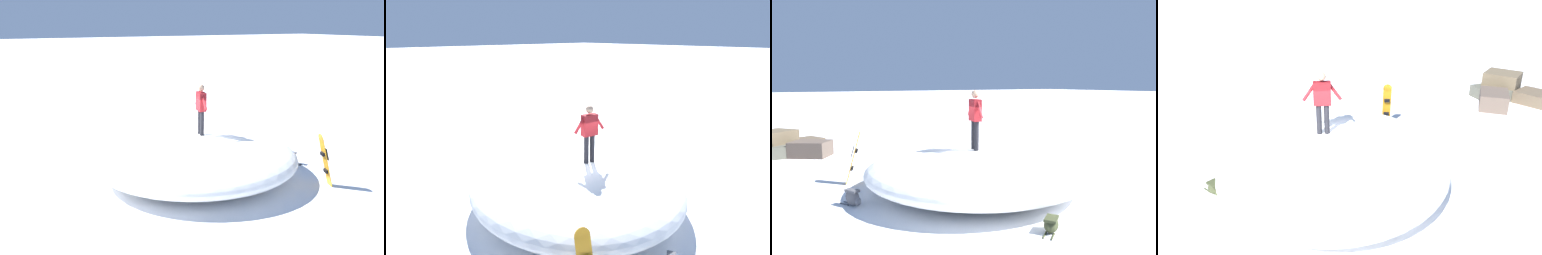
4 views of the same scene
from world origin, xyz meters
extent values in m
plane|color=white|center=(0.00, 0.00, 0.00)|extent=(240.00, 240.00, 0.00)
ellipsoid|color=white|center=(0.07, -0.25, 0.65)|extent=(7.61, 8.01, 1.30)
cylinder|color=black|center=(0.20, -0.54, 1.70)|extent=(0.14, 0.14, 0.80)
cylinder|color=black|center=(0.40, -0.58, 1.70)|extent=(0.14, 0.14, 0.80)
cube|color=maroon|center=(0.30, -0.56, 2.40)|extent=(0.48, 0.30, 0.60)
sphere|color=tan|center=(0.30, -0.56, 2.84)|extent=(0.22, 0.22, 0.22)
cylinder|color=maroon|center=(-0.01, -0.50, 2.45)|extent=(0.39, 0.15, 0.50)
cylinder|color=maroon|center=(0.61, -0.62, 2.45)|extent=(0.39, 0.15, 0.50)
cube|color=orange|center=(-2.52, -3.28, 0.77)|extent=(0.43, 0.53, 1.54)
cylinder|color=orange|center=(-2.45, -3.08, 1.54)|extent=(0.31, 0.19, 0.29)
cube|color=black|center=(-2.52, -3.27, 1.05)|extent=(0.27, 0.19, 0.37)
cube|color=black|center=(-2.48, -3.17, 1.05)|extent=(0.21, 0.16, 0.13)
cube|color=black|center=(-2.53, -3.32, 0.49)|extent=(0.21, 0.16, 0.13)
ellipsoid|color=#4C4C51|center=(-0.54, -3.74, 0.22)|extent=(0.51, 0.42, 0.44)
ellipsoid|color=slate|center=(-0.36, -3.65, 0.15)|extent=(0.19, 0.21, 0.21)
cube|color=#4C4C51|center=(-0.54, -3.74, 0.40)|extent=(0.43, 0.35, 0.06)
cylinder|color=#4C4C51|center=(-0.79, -3.81, 0.01)|extent=(0.30, 0.19, 0.04)
cylinder|color=#4C4C51|center=(-0.73, -3.92, 0.01)|extent=(0.30, 0.19, 0.04)
ellipsoid|color=#383D23|center=(3.17, -0.45, 0.16)|extent=(0.51, 0.55, 0.32)
ellipsoid|color=#4B5131|center=(3.05, -0.28, 0.11)|extent=(0.26, 0.24, 0.15)
cube|color=#383D23|center=(3.17, -0.45, 0.29)|extent=(0.43, 0.46, 0.06)
cylinder|color=#383D23|center=(3.24, -0.70, 0.01)|extent=(0.21, 0.29, 0.04)
cylinder|color=#383D23|center=(3.38, -0.61, 0.01)|extent=(0.21, 0.29, 0.04)
cube|color=#505044|center=(-8.04, -4.96, 0.25)|extent=(1.29, 1.50, 0.50)
cube|color=brown|center=(-9.46, -3.99, 0.25)|extent=(1.70, 1.72, 0.50)
cube|color=brown|center=(-8.75, -5.25, 0.53)|extent=(1.90, 1.92, 1.06)
cube|color=brown|center=(-7.47, -3.98, 0.34)|extent=(1.74, 1.87, 0.67)
camera|label=1|loc=(-10.14, 5.41, 4.84)|focal=35.84mm
camera|label=2|loc=(-5.61, -6.29, 4.80)|focal=29.23mm
camera|label=3|loc=(8.09, -5.49, 3.14)|focal=31.48mm
camera|label=4|loc=(1.89, 7.91, 5.27)|focal=33.63mm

